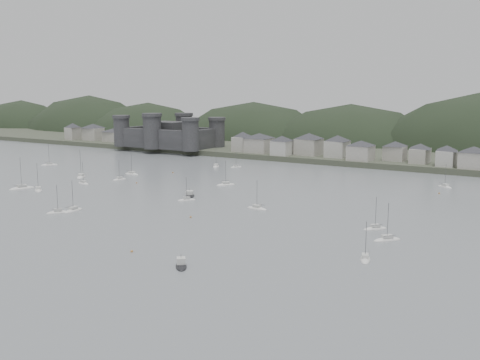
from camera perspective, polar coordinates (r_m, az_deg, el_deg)
The scene contains 9 objects.
ground at distance 151.50m, azimuth -15.33°, elevation -6.15°, with size 900.00×900.00×0.00m, color slate.
far_shore_land at distance 409.58m, azimuth 16.60°, elevation 3.61°, with size 900.00×250.00×3.00m, color #383D2D.
forested_ridge at distance 385.22m, azimuth 16.18°, elevation 1.37°, with size 851.55×103.94×102.57m.
castle at distance 360.89m, azimuth -7.36°, elevation 4.71°, with size 66.00×43.00×20.00m.
waterfront_town at distance 289.01m, azimuth 20.35°, elevation 2.61°, with size 451.48×28.46×12.92m.
moored_fleet at distance 217.45m, azimuth -11.80°, elevation -1.31°, with size 240.90×167.29×13.78m.
motor_launch_near at distance 126.78m, azimuth -6.08°, elevation -8.76°, with size 6.43×6.99×3.69m.
motor_launch_far at distance 206.38m, azimuth -5.22°, elevation -1.68°, with size 6.73×9.54×4.13m.
mooring_buoys at distance 204.30m, azimuth -6.89°, elevation -1.86°, with size 145.58×120.72×0.70m.
Camera 1 is at (108.43, -98.13, 39.54)m, focal length 41.40 mm.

